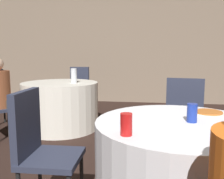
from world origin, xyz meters
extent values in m
cube|color=gray|center=(0.00, 4.53, 1.40)|extent=(16.00, 0.06, 2.80)
cylinder|color=silver|center=(0.18, 0.04, 0.37)|extent=(1.11, 1.11, 0.74)
cylinder|color=white|center=(-1.39, 2.15, 0.37)|extent=(1.19, 1.19, 0.74)
cube|color=#2D3347|center=(-0.70, 0.02, 0.44)|extent=(0.41, 0.41, 0.04)
cube|color=#2D3347|center=(-0.88, 0.02, 0.69)|extent=(0.06, 0.38, 0.46)
cylinder|color=black|center=(-0.53, 0.20, 0.21)|extent=(0.03, 0.03, 0.42)
cylinder|color=black|center=(-0.87, 0.19, 0.21)|extent=(0.03, 0.03, 0.42)
cube|color=#2D3347|center=(0.33, 0.90, 0.44)|extent=(0.46, 0.46, 0.04)
cube|color=#2D3347|center=(0.36, 1.08, 0.69)|extent=(0.38, 0.11, 0.46)
cylinder|color=black|center=(0.47, 0.71, 0.21)|extent=(0.03, 0.03, 0.42)
cylinder|color=black|center=(0.13, 0.77, 0.21)|extent=(0.03, 0.03, 0.42)
cylinder|color=black|center=(0.53, 1.04, 0.21)|extent=(0.03, 0.03, 0.42)
cylinder|color=black|center=(0.19, 1.10, 0.21)|extent=(0.03, 0.03, 0.42)
cylinder|color=black|center=(-2.02, 1.71, 0.21)|extent=(0.03, 0.03, 0.42)
cylinder|color=black|center=(-1.77, 1.48, 0.21)|extent=(0.03, 0.03, 0.42)
cube|color=#2D3347|center=(-1.38, 3.06, 0.44)|extent=(0.41, 0.41, 0.04)
cube|color=#2D3347|center=(-1.37, 3.24, 0.69)|extent=(0.38, 0.06, 0.46)
cylinder|color=black|center=(-1.21, 2.89, 0.21)|extent=(0.03, 0.03, 0.42)
cylinder|color=black|center=(-1.55, 2.89, 0.21)|extent=(0.03, 0.03, 0.42)
cylinder|color=black|center=(-1.20, 3.23, 0.21)|extent=(0.03, 0.03, 0.42)
cylinder|color=black|center=(-1.54, 3.23, 0.21)|extent=(0.03, 0.03, 0.42)
cube|color=#2D3347|center=(-2.31, 2.16, 0.44)|extent=(0.41, 0.41, 0.04)
cylinder|color=black|center=(-2.13, 2.33, 0.21)|extent=(0.03, 0.03, 0.42)
cylinder|color=black|center=(-2.14, 1.99, 0.21)|extent=(0.03, 0.03, 0.42)
cylinder|color=black|center=(-2.47, 2.33, 0.21)|extent=(0.03, 0.03, 0.42)
cylinder|color=#4C4238|center=(-1.86, 1.63, 0.23)|extent=(0.24, 0.24, 0.46)
cube|color=#4C4238|center=(-1.94, 1.55, 0.51)|extent=(0.43, 0.44, 0.12)
cylinder|color=white|center=(0.42, 0.31, 0.74)|extent=(0.25, 0.25, 0.01)
cylinder|color=#BC6628|center=(0.42, 0.31, 0.75)|extent=(0.20, 0.20, 0.01)
cylinder|color=red|center=(-0.14, -0.28, 0.80)|extent=(0.07, 0.07, 0.12)
cylinder|color=#1E38A5|center=(0.26, 0.05, 0.80)|extent=(0.07, 0.07, 0.12)
cylinder|color=silver|center=(-1.16, 2.13, 0.85)|extent=(0.09, 0.09, 0.22)
camera|label=1|loc=(-0.04, -1.58, 1.17)|focal=40.00mm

